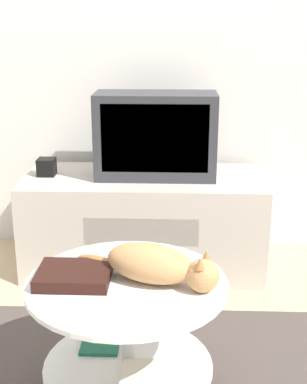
{
  "coord_description": "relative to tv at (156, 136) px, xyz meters",
  "views": [
    {
      "loc": [
        0.17,
        -1.69,
        1.39
      ],
      "look_at": [
        0.08,
        0.6,
        0.65
      ],
      "focal_mm": 50.0,
      "sensor_mm": 36.0,
      "label": 1
    }
  ],
  "objects": [
    {
      "name": "dvd_box",
      "position": [
        -0.24,
        -1.2,
        -0.24
      ],
      "size": [
        0.25,
        0.2,
        0.04
      ],
      "color": "black",
      "rests_on": "coffee_table"
    },
    {
      "name": "tv_stand",
      "position": [
        -0.07,
        -0.0,
        -0.51
      ],
      "size": [
        1.34,
        0.59,
        0.55
      ],
      "color": "beige",
      "rests_on": "ground_plane"
    },
    {
      "name": "cat",
      "position": [
        0.05,
        -1.19,
        -0.2
      ],
      "size": [
        0.52,
        0.29,
        0.14
      ],
      "rotation": [
        0.0,
        0.0,
        -0.39
      ],
      "color": "tan",
      "rests_on": "coffee_table"
    },
    {
      "name": "coffee_table",
      "position": [
        -0.05,
        -1.2,
        -0.45
      ],
      "size": [
        0.71,
        0.71,
        0.49
      ],
      "color": "#B2B2B7",
      "rests_on": "rug"
    },
    {
      "name": "speaker",
      "position": [
        -0.61,
        -0.0,
        -0.19
      ],
      "size": [
        0.1,
        0.1,
        0.1
      ],
      "color": "black",
      "rests_on": "tv_stand"
    },
    {
      "name": "tv",
      "position": [
        0.0,
        0.0,
        0.0
      ],
      "size": [
        0.66,
        0.28,
        0.47
      ],
      "color": "#333338",
      "rests_on": "tv_stand"
    },
    {
      "name": "wall_back",
      "position": [
        -0.07,
        0.38,
        0.52
      ],
      "size": [
        8.0,
        0.05,
        2.6
      ],
      "color": "silver",
      "rests_on": "ground_plane"
    }
  ]
}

